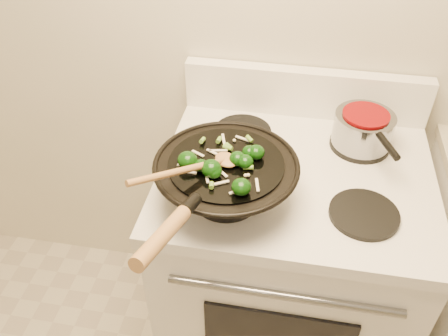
# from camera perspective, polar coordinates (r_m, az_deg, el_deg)

# --- Properties ---
(stove) EXTENTS (0.78, 0.67, 1.08)m
(stove) POSITION_cam_1_polar(r_m,az_deg,el_deg) (1.70, 7.24, -11.81)
(stove) COLOR white
(stove) RESTS_ON ground
(wok) EXTENTS (0.37, 0.61, 0.23)m
(wok) POSITION_cam_1_polar(r_m,az_deg,el_deg) (1.22, 0.18, -1.28)
(wok) COLOR black
(wok) RESTS_ON stove
(stirfry) EXTENTS (0.21, 0.24, 0.04)m
(stirfry) POSITION_cam_1_polar(r_m,az_deg,el_deg) (1.16, 0.00, 0.43)
(stirfry) COLOR black
(stirfry) RESTS_ON wok
(wooden_spoon) EXTENTS (0.23, 0.24, 0.08)m
(wooden_spoon) POSITION_cam_1_polar(r_m,az_deg,el_deg) (1.14, -2.86, 0.24)
(wooden_spoon) COLOR #9E703E
(wooden_spoon) RESTS_ON wok
(saucepan) EXTENTS (0.18, 0.27, 0.10)m
(saucepan) POSITION_cam_1_polar(r_m,az_deg,el_deg) (1.47, 16.42, 4.54)
(saucepan) COLOR gray
(saucepan) RESTS_ON stove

